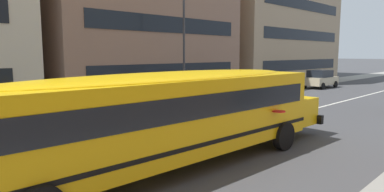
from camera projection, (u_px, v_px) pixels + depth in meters
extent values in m
plane|color=#424244|center=(150.00, 151.00, 11.01)|extent=(400.00, 400.00, 0.00)
cube|color=gray|center=(53.00, 119.00, 16.29)|extent=(120.00, 3.00, 0.01)
cube|color=silver|center=(150.00, 151.00, 11.01)|extent=(110.00, 0.16, 0.01)
cube|color=yellow|center=(170.00, 116.00, 9.19)|extent=(10.30, 2.69, 2.05)
cube|color=yellow|center=(286.00, 110.00, 13.21)|extent=(1.56, 2.00, 1.02)
cube|color=black|center=(295.00, 116.00, 13.76)|extent=(0.27, 2.33, 0.33)
cube|color=black|center=(170.00, 102.00, 9.14)|extent=(9.69, 2.71, 0.60)
cube|color=black|center=(170.00, 137.00, 9.26)|extent=(10.32, 2.72, 0.11)
ellipsoid|color=yellow|center=(170.00, 78.00, 9.06)|extent=(9.89, 2.49, 0.33)
cylinder|color=red|center=(279.00, 111.00, 10.45)|extent=(0.42, 0.42, 0.03)
cylinder|color=black|center=(230.00, 125.00, 12.79)|extent=(0.94, 0.29, 0.93)
cylinder|color=black|center=(284.00, 136.00, 11.10)|extent=(0.94, 0.29, 0.93)
cylinder|color=black|center=(3.00, 175.00, 7.53)|extent=(0.94, 0.29, 0.93)
cube|color=gray|center=(252.00, 91.00, 22.96)|extent=(3.99, 1.91, 0.70)
cube|color=black|center=(251.00, 81.00, 22.76)|extent=(2.28, 1.68, 0.64)
cylinder|color=black|center=(252.00, 93.00, 24.52)|extent=(0.61, 0.21, 0.60)
cylinder|color=black|center=(273.00, 95.00, 23.40)|extent=(0.61, 0.21, 0.60)
cylinder|color=black|center=(231.00, 96.00, 22.60)|extent=(0.61, 0.21, 0.60)
cylinder|color=black|center=(253.00, 99.00, 21.48)|extent=(0.61, 0.21, 0.60)
cube|color=#C1B28E|center=(320.00, 81.00, 31.03)|extent=(3.94, 1.78, 0.70)
cube|color=black|center=(320.00, 74.00, 30.84)|extent=(2.23, 1.61, 0.64)
cylinder|color=black|center=(318.00, 83.00, 32.57)|extent=(0.60, 0.19, 0.60)
cylinder|color=black|center=(335.00, 84.00, 31.35)|extent=(0.60, 0.19, 0.60)
cylinder|color=black|center=(305.00, 85.00, 30.78)|extent=(0.60, 0.19, 0.60)
cylinder|color=black|center=(323.00, 86.00, 29.57)|extent=(0.60, 0.19, 0.60)
cylinder|color=#38383D|center=(184.00, 52.00, 21.08)|extent=(0.14, 0.14, 6.50)
cube|color=#93705B|center=(127.00, 12.00, 26.61)|extent=(15.40, 10.60, 12.80)
cube|color=black|center=(172.00, 71.00, 23.45)|extent=(12.94, 0.04, 1.10)
cube|color=black|center=(172.00, 25.00, 23.05)|extent=(12.94, 0.04, 1.10)
cube|color=black|center=(303.00, 65.00, 37.01)|extent=(15.97, 0.04, 1.10)
cube|color=black|center=(305.00, 35.00, 36.60)|extent=(15.97, 0.04, 1.10)
cube|color=black|center=(306.00, 5.00, 36.20)|extent=(15.97, 0.04, 1.10)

